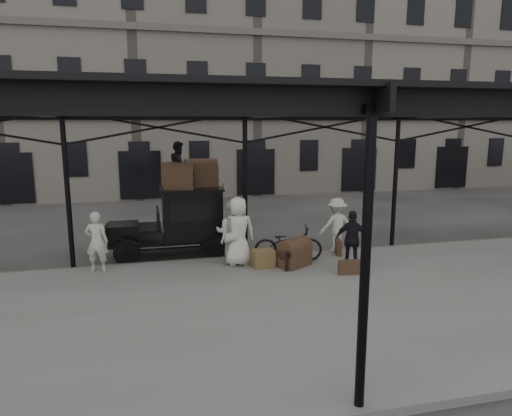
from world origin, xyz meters
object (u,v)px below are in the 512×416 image
Objects in this scene: steamer_trunk_platform at (294,254)px; bicycle at (288,244)px; porter_left at (97,242)px; steamer_trunk_roof_near at (178,178)px; taxi at (182,218)px; porter_official at (352,240)px.

bicycle is at bearing 61.63° from steamer_trunk_platform.
porter_left is 3.08m from steamer_trunk_roof_near.
steamer_trunk_roof_near reaches higher than steamer_trunk_platform.
steamer_trunk_platform is (2.99, -2.36, -0.71)m from taxi.
steamer_trunk_roof_near is 4.24m from steamer_trunk_platform.
steamer_trunk_roof_near is (2.34, 1.30, 1.53)m from porter_left.
taxi is 3.93× the size of steamer_trunk_platform.
taxi is 2.17× the size of porter_left.
porter_left is at bearing 11.65° from porter_official.
porter_official is (6.90, -1.38, -0.02)m from porter_left.
porter_official is 1.89m from bicycle.
taxi is 3.86× the size of steamer_trunk_roof_near.
bicycle is at bearing -173.02° from porter_left.
taxi is at bearing 82.00° from steamer_trunk_roof_near.
porter_left is at bearing 139.92° from steamer_trunk_platform.
steamer_trunk_platform is at bearing 2.03° from porter_official.
steamer_trunk_roof_near reaches higher than porter_official.
porter_left reaches higher than porter_official.
porter_left is 5.49m from steamer_trunk_platform.
porter_official is at bearing -33.18° from taxi.
steamer_trunk_roof_near is at bearing 113.90° from steamer_trunk_platform.
taxi reaches higher than porter_official.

